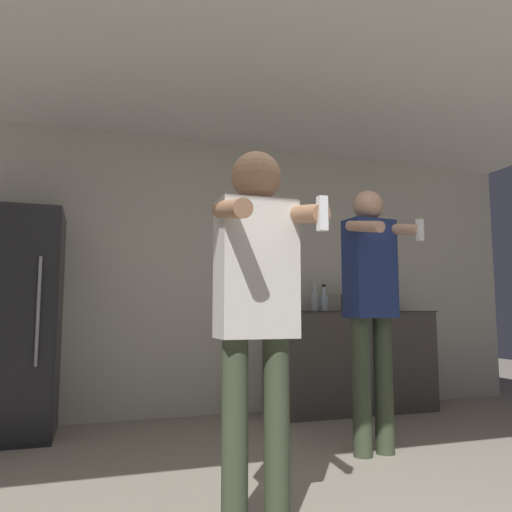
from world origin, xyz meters
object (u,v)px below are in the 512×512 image
object	(u,v)px
bottle_tall_gin	(375,303)
person_man_side	(371,298)
bottle_short_whiskey	(324,301)
bottle_clear_vodka	(346,301)
bottle_red_label	(315,301)
person_woman_foreground	(257,294)
refrigerator	(10,322)

from	to	relation	value
bottle_tall_gin	person_man_side	bearing A→B (deg)	-122.61
bottle_tall_gin	bottle_short_whiskey	size ratio (longest dim) A/B	0.86
bottle_clear_vodka	bottle_red_label	bearing A→B (deg)	180.00
person_woman_foreground	person_man_side	distance (m)	1.41
bottle_red_label	person_woman_foreground	bearing A→B (deg)	-120.60
person_woman_foreground	bottle_short_whiskey	bearing A→B (deg)	57.51
bottle_tall_gin	bottle_red_label	size ratio (longest dim) A/B	0.82
bottle_tall_gin	bottle_short_whiskey	world-z (taller)	bottle_short_whiskey
bottle_tall_gin	bottle_red_label	bearing A→B (deg)	180.00
bottle_short_whiskey	bottle_red_label	distance (m)	0.10
bottle_tall_gin	person_woman_foreground	distance (m)	2.98
bottle_short_whiskey	person_man_side	xyz separation A→B (m)	(-0.32, -1.36, -0.01)
refrigerator	person_woman_foreground	bearing A→B (deg)	-58.84
bottle_clear_vodka	bottle_short_whiskey	bearing A→B (deg)	180.00
person_woman_foreground	bottle_clear_vodka	bearing A→B (deg)	53.47
bottle_tall_gin	bottle_clear_vodka	distance (m)	0.32
bottle_tall_gin	bottle_clear_vodka	bearing A→B (deg)	-180.00
bottle_tall_gin	person_man_side	xyz separation A→B (m)	(-0.87, -1.36, 0.00)
bottle_red_label	bottle_short_whiskey	bearing A→B (deg)	-0.00
refrigerator	person_woman_foreground	world-z (taller)	refrigerator
person_woman_foreground	person_man_side	size ratio (longest dim) A/B	0.94
bottle_short_whiskey	person_woman_foreground	bearing A→B (deg)	-122.49
bottle_tall_gin	bottle_clear_vodka	world-z (taller)	bottle_clear_vodka
refrigerator	bottle_short_whiskey	bearing A→B (deg)	2.79
bottle_clear_vodka	refrigerator	bearing A→B (deg)	-177.43
refrigerator	person_woman_foreground	xyz separation A→B (m)	(1.27, -2.10, 0.16)
bottle_tall_gin	person_woman_foreground	size ratio (longest dim) A/B	0.13
bottle_short_whiskey	person_woman_foreground	world-z (taller)	person_woman_foreground
bottle_red_label	refrigerator	bearing A→B (deg)	-177.11
person_woman_foreground	refrigerator	bearing A→B (deg)	121.16
bottle_clear_vodka	person_woman_foreground	world-z (taller)	person_woman_foreground
bottle_short_whiskey	person_man_side	distance (m)	1.40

